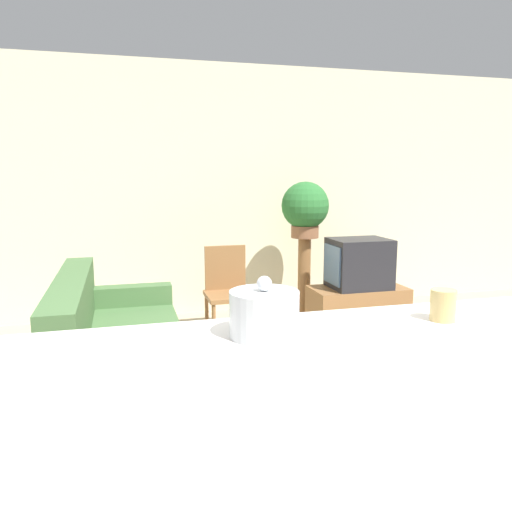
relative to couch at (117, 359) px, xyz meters
name	(u,v)px	position (x,y,z in m)	size (l,w,h in m)	color
ground_plane	(319,500)	(0.92, -1.31, -0.31)	(14.00, 14.00, 0.00)	tan
wall_back	(201,191)	(0.92, 2.12, 1.04)	(9.00, 0.06, 2.70)	beige
couch	(117,359)	(0.00, 0.00, 0.00)	(0.81, 1.72, 0.87)	#476B3D
tv_stand	(358,309)	(2.27, 1.00, -0.09)	(0.93, 0.46, 0.44)	olive
television	(358,263)	(2.27, 1.00, 0.37)	(0.57, 0.44, 0.48)	#232328
wooden_chair	(228,287)	(1.02, 1.22, 0.16)	(0.44, 0.44, 0.85)	olive
plant_stand	(304,279)	(1.91, 1.52, 0.13)	(0.13, 0.13, 0.88)	olive
potted_plant	(305,208)	(1.91, 1.52, 0.88)	(0.49, 0.49, 0.58)	#8E5B3D
foreground_counter	(387,470)	(0.92, -1.90, 0.21)	(3.00, 0.44, 1.04)	white
decorative_bowl	(264,313)	(0.48, -1.90, 0.80)	(0.21, 0.21, 0.19)	silver
candle_jar	(443,305)	(1.11, -1.90, 0.78)	(0.08, 0.08, 0.11)	tan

